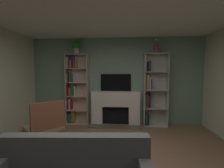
# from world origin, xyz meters

# --- Properties ---
(wall_back_accent) EXTENTS (5.37, 0.06, 2.66)m
(wall_back_accent) POSITION_xyz_m (0.00, 2.65, 1.33)
(wall_back_accent) COLOR gray
(wall_back_accent) RESTS_ON ground_plane
(fireplace) EXTENTS (1.56, 0.55, 1.02)m
(fireplace) POSITION_xyz_m (0.00, 2.49, 0.55)
(fireplace) COLOR white
(fireplace) RESTS_ON ground_plane
(tv) EXTENTS (0.93, 0.06, 0.52)m
(tv) POSITION_xyz_m (0.00, 2.59, 1.29)
(tv) COLOR black
(tv) RESTS_ON fireplace
(bookshelf_left) EXTENTS (0.69, 0.27, 2.15)m
(bookshelf_left) POSITION_xyz_m (-1.27, 2.52, 1.08)
(bookshelf_left) COLOR beige
(bookshelf_left) RESTS_ON ground_plane
(bookshelf_right) EXTENTS (0.69, 0.33, 2.15)m
(bookshelf_right) POSITION_xyz_m (1.10, 2.50, 1.07)
(bookshelf_right) COLOR beige
(bookshelf_right) RESTS_ON ground_plane
(potted_plant) EXTENTS (0.26, 0.26, 0.40)m
(potted_plant) POSITION_xyz_m (-1.19, 2.47, 2.39)
(potted_plant) COLOR silver
(potted_plant) RESTS_ON bookshelf_left
(vase_with_flowers) EXTENTS (0.13, 0.13, 0.43)m
(vase_with_flowers) POSITION_xyz_m (1.19, 2.47, 2.30)
(vase_with_flowers) COLOR #923453
(vase_with_flowers) RESTS_ON bookshelf_right
(armchair) EXTENTS (0.87, 0.88, 1.03)m
(armchair) POSITION_xyz_m (-1.34, 0.75, 0.51)
(armchair) COLOR brown
(armchair) RESTS_ON ground_plane
(coffee_table) EXTENTS (0.94, 0.54, 0.39)m
(coffee_table) POSITION_xyz_m (-0.30, -0.07, 0.34)
(coffee_table) COLOR brown
(coffee_table) RESTS_ON ground_plane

